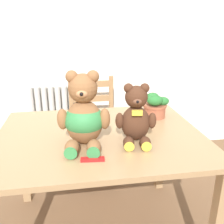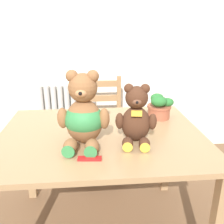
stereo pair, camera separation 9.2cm
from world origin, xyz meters
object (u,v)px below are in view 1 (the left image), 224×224
at_px(wooden_chair_behind, 93,128).
at_px(potted_plant, 155,106).
at_px(teddy_bear_left, 84,116).
at_px(chocolate_bar, 93,159).
at_px(teddy_bear_right, 136,117).

distance_m(wooden_chair_behind, potted_plant, 0.85).
distance_m(teddy_bear_left, chocolate_bar, 0.25).
height_order(wooden_chair_behind, teddy_bear_right, teddy_bear_right).
bearing_deg(teddy_bear_right, potted_plant, -115.23).
height_order(potted_plant, chocolate_bar, potted_plant).
relative_size(teddy_bear_right, potted_plant, 1.81).
xyz_separation_m(teddy_bear_left, chocolate_bar, (0.03, -0.19, -0.16)).
xyz_separation_m(wooden_chair_behind, chocolate_bar, (-0.10, -1.17, 0.33)).
distance_m(teddy_bear_left, potted_plant, 0.64).
relative_size(wooden_chair_behind, potted_plant, 5.02).
relative_size(teddy_bear_right, chocolate_bar, 2.81).
xyz_separation_m(wooden_chair_behind, teddy_bear_left, (-0.13, -0.98, 0.49)).
bearing_deg(teddy_bear_left, teddy_bear_right, -172.97).
height_order(teddy_bear_right, chocolate_bar, teddy_bear_right).
height_order(teddy_bear_right, potted_plant, teddy_bear_right).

